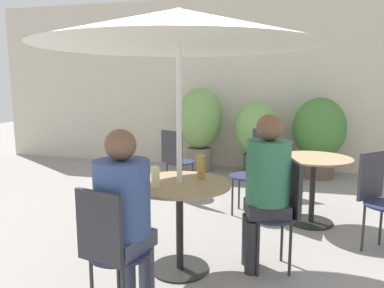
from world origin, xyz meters
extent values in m
plane|color=gray|center=(0.00, 0.00, 0.00)|extent=(20.00, 20.00, 0.00)
cube|color=beige|center=(0.00, 4.07, 1.50)|extent=(10.00, 0.06, 3.00)
cylinder|color=black|center=(-0.19, 0.11, 0.01)|extent=(0.48, 0.48, 0.01)
cylinder|color=black|center=(-0.19, 0.11, 0.36)|extent=(0.06, 0.06, 0.70)
cylinder|color=#997F5B|center=(-0.19, 0.11, 0.72)|extent=(0.82, 0.82, 0.02)
cylinder|color=black|center=(0.91, 1.46, 0.01)|extent=(0.48, 0.48, 0.01)
cylinder|color=black|center=(0.91, 1.46, 0.36)|extent=(0.06, 0.06, 0.70)
cylinder|color=#997F5B|center=(0.91, 1.46, 0.72)|extent=(0.80, 0.80, 0.02)
cylinder|color=#232847|center=(-0.37, -0.61, 0.45)|extent=(0.39, 0.39, 0.02)
cylinder|color=#2D2D33|center=(-0.47, -0.46, 0.22)|extent=(0.02, 0.02, 0.44)
cylinder|color=#2D2D33|center=(-0.22, -0.52, 0.22)|extent=(0.02, 0.02, 0.44)
cube|color=#2D2D33|center=(-0.42, -0.78, 0.68)|extent=(0.33, 0.11, 0.44)
cylinder|color=#232847|center=(0.53, 0.31, 0.45)|extent=(0.39, 0.39, 0.02)
cylinder|color=#2D2D33|center=(0.68, 0.22, 0.22)|extent=(0.02, 0.02, 0.44)
cylinder|color=#2D2D33|center=(0.62, 0.46, 0.22)|extent=(0.02, 0.02, 0.44)
cylinder|color=#2D2D33|center=(0.44, 0.15, 0.22)|extent=(0.02, 0.02, 0.44)
cylinder|color=#2D2D33|center=(0.37, 0.40, 0.22)|extent=(0.02, 0.02, 0.44)
cube|color=#2D2D33|center=(0.70, 0.35, 0.68)|extent=(0.12, 0.33, 0.44)
cylinder|color=#2D2D33|center=(1.51, 1.02, 0.22)|extent=(0.02, 0.02, 0.44)
cylinder|color=#2D2D33|center=(1.33, 0.85, 0.22)|extent=(0.02, 0.02, 0.44)
cube|color=#2D2D33|center=(1.39, 0.97, 0.68)|extent=(0.26, 0.25, 0.44)
cylinder|color=#232847|center=(0.19, 1.58, 0.45)|extent=(0.39, 0.39, 0.02)
cylinder|color=#2D2D33|center=(0.29, 1.43, 0.22)|extent=(0.02, 0.02, 0.44)
cylinder|color=#2D2D33|center=(0.34, 1.68, 0.22)|extent=(0.02, 0.02, 0.44)
cylinder|color=#2D2D33|center=(0.04, 1.48, 0.22)|extent=(0.02, 0.02, 0.44)
cylinder|color=#2D2D33|center=(0.09, 1.73, 0.22)|extent=(0.02, 0.02, 0.44)
cube|color=#2D2D33|center=(0.36, 1.55, 0.68)|extent=(0.09, 0.33, 0.44)
cylinder|color=#232847|center=(0.27, 2.70, 0.45)|extent=(0.39, 0.39, 0.02)
cylinder|color=#2D2D33|center=(0.19, 2.54, 0.22)|extent=(0.02, 0.02, 0.44)
cylinder|color=#2D2D33|center=(0.43, 2.62, 0.22)|extent=(0.02, 0.02, 0.44)
cylinder|color=#2D2D33|center=(0.11, 2.79, 0.22)|extent=(0.02, 0.02, 0.44)
cylinder|color=#2D2D33|center=(0.36, 2.86, 0.22)|extent=(0.02, 0.02, 0.44)
cube|color=#2D2D33|center=(0.32, 2.53, 0.68)|extent=(0.33, 0.12, 0.44)
cylinder|color=#232847|center=(-0.78, 2.15, 0.45)|extent=(0.39, 0.39, 0.02)
cylinder|color=#2D2D33|center=(-0.94, 2.07, 0.22)|extent=(0.02, 0.02, 0.44)
cylinder|color=#2D2D33|center=(-0.71, 1.99, 0.22)|extent=(0.02, 0.02, 0.44)
cylinder|color=#2D2D33|center=(-0.86, 2.31, 0.22)|extent=(0.02, 0.02, 0.44)
cylinder|color=#2D2D33|center=(-0.62, 2.22, 0.22)|extent=(0.02, 0.02, 0.44)
cube|color=#2D2D33|center=(-0.84, 1.98, 0.68)|extent=(0.32, 0.14, 0.44)
cylinder|color=#42475B|center=(-0.25, -0.46, 0.22)|extent=(0.11, 0.11, 0.44)
cylinder|color=#42475B|center=(-0.41, -0.43, 0.22)|extent=(0.11, 0.11, 0.44)
cube|color=#42475B|center=(-0.36, -0.57, 0.52)|extent=(0.38, 0.40, 0.11)
cylinder|color=#384C84|center=(-0.36, -0.57, 0.81)|extent=(0.35, 0.35, 0.47)
sphere|color=brown|center=(-0.36, -0.57, 1.14)|extent=(0.20, 0.20, 0.20)
cylinder|color=#2D2D33|center=(0.34, 0.34, 0.22)|extent=(0.11, 0.11, 0.44)
cylinder|color=#2D2D33|center=(0.38, 0.18, 0.22)|extent=(0.11, 0.11, 0.44)
cube|color=#2D2D33|center=(0.49, 0.30, 0.51)|extent=(0.40, 0.38, 0.11)
cylinder|color=#337551|center=(0.49, 0.30, 0.82)|extent=(0.35, 0.35, 0.50)
sphere|color=brown|center=(0.49, 0.30, 1.17)|extent=(0.21, 0.21, 0.21)
cylinder|color=beige|center=(-0.33, -0.06, 0.81)|extent=(0.06, 0.06, 0.16)
cylinder|color=#B28433|center=(-0.05, 0.28, 0.83)|extent=(0.07, 0.07, 0.20)
cylinder|color=slate|center=(-0.84, 3.57, 0.20)|extent=(0.43, 0.43, 0.40)
ellipsoid|color=#709E51|center=(-0.84, 3.57, 0.92)|extent=(0.75, 0.75, 1.04)
cylinder|color=#47423D|center=(0.14, 3.53, 0.17)|extent=(0.41, 0.41, 0.34)
ellipsoid|color=#709E51|center=(0.14, 3.53, 0.78)|extent=(0.72, 0.72, 0.88)
cylinder|color=brown|center=(1.12, 3.61, 0.15)|extent=(0.52, 0.52, 0.31)
ellipsoid|color=#427533|center=(1.12, 3.61, 0.80)|extent=(0.83, 0.83, 0.99)
cylinder|color=silver|center=(-0.19, 0.11, 1.03)|extent=(0.04, 0.04, 2.06)
cone|color=silver|center=(-0.19, 0.11, 1.92)|extent=(2.15, 2.15, 0.28)
camera|label=1|loc=(0.62, -2.66, 1.52)|focal=35.00mm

